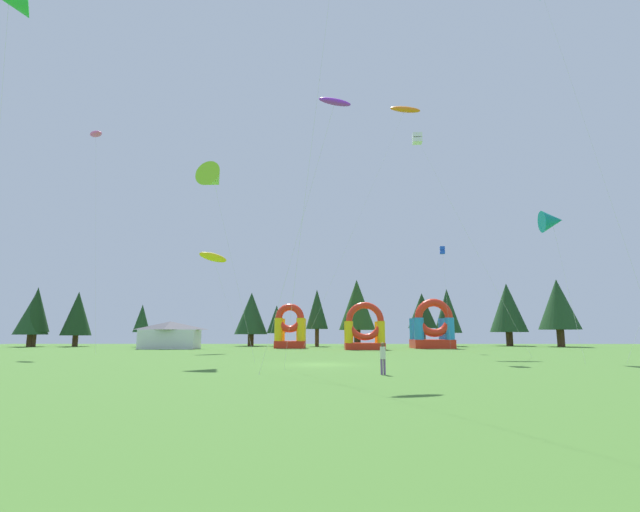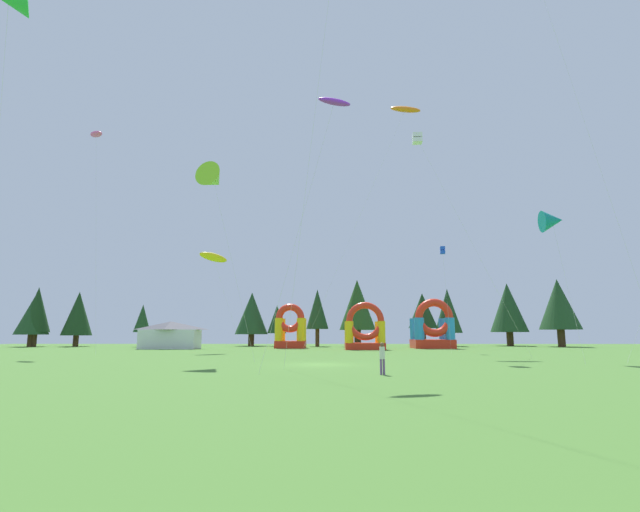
# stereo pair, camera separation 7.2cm
# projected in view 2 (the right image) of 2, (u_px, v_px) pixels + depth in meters

# --- Properties ---
(ground_plane) EXTENTS (120.00, 120.00, 0.00)m
(ground_plane) POSITION_uv_depth(u_px,v_px,m) (318.00, 365.00, 30.11)
(ground_plane) COLOR #47752D
(kite_white_box) EXTENTS (9.28, 1.13, 20.19)m
(kite_white_box) POSITION_uv_depth(u_px,v_px,m) (417.00, 139.00, 42.93)
(kite_white_box) COLOR white
(kite_white_box) RESTS_ON ground_plane
(kite_purple_parafoil) EXTENTS (4.86, 1.94, 15.30)m
(kite_purple_parafoil) POSITION_uv_depth(u_px,v_px,m) (334.00, 102.00, 26.38)
(kite_purple_parafoil) COLOR purple
(kite_purple_parafoil) RESTS_ON ground_plane
(kite_blue_box) EXTENTS (0.71, 3.69, 11.60)m
(kite_blue_box) POSITION_uv_depth(u_px,v_px,m) (443.00, 251.00, 52.03)
(kite_blue_box) COLOR blue
(kite_blue_box) RESTS_ON ground_plane
(kite_orange_parafoil) EXTENTS (13.93, 2.72, 28.75)m
(kite_orange_parafoil) POSITION_uv_depth(u_px,v_px,m) (405.00, 110.00, 54.49)
(kite_orange_parafoil) COLOR orange
(kite_orange_parafoil) RESTS_ON ground_plane
(kite_pink_parafoil) EXTENTS (4.30, 3.71, 23.93)m
(kite_pink_parafoil) POSITION_uv_depth(u_px,v_px,m) (96.00, 134.00, 50.79)
(kite_pink_parafoil) COLOR #EA599E
(kite_pink_parafoil) RESTS_ON ground_plane
(kite_teal_delta) EXTENTS (1.81, 4.52, 11.49)m
(kite_teal_delta) POSITION_uv_depth(u_px,v_px,m) (552.00, 221.00, 36.00)
(kite_teal_delta) COLOR #0C7F7A
(kite_teal_delta) RESTS_ON ground_plane
(kite_lime_delta) EXTENTS (4.98, 2.70, 14.95)m
(kite_lime_delta) POSITION_uv_depth(u_px,v_px,m) (213.00, 179.00, 35.96)
(kite_lime_delta) COLOR #8CD826
(kite_lime_delta) RESTS_ON ground_plane
(kite_yellow_parafoil) EXTENTS (4.75, 4.24, 11.17)m
(kite_yellow_parafoil) POSITION_uv_depth(u_px,v_px,m) (213.00, 257.00, 51.93)
(kite_yellow_parafoil) COLOR yellow
(kite_yellow_parafoil) RESTS_ON ground_plane
(person_far_side) EXTENTS (0.32, 0.32, 1.55)m
(person_far_side) POSITION_uv_depth(u_px,v_px,m) (382.00, 355.00, 22.80)
(person_far_side) COLOR #724C8C
(person_far_side) RESTS_ON ground_plane
(inflatable_red_slide) EXTENTS (4.90, 3.55, 5.84)m
(inflatable_red_slide) POSITION_uv_depth(u_px,v_px,m) (365.00, 332.00, 57.94)
(inflatable_red_slide) COLOR red
(inflatable_red_slide) RESTS_ON ground_plane
(inflatable_orange_dome) EXTENTS (5.34, 4.65, 6.60)m
(inflatable_orange_dome) POSITION_uv_depth(u_px,v_px,m) (433.00, 331.00, 62.83)
(inflatable_orange_dome) COLOR red
(inflatable_orange_dome) RESTS_ON ground_plane
(inflatable_yellow_castle) EXTENTS (4.14, 4.43, 6.00)m
(inflatable_yellow_castle) POSITION_uv_depth(u_px,v_px,m) (291.00, 332.00, 64.07)
(inflatable_yellow_castle) COLOR red
(inflatable_yellow_castle) RESTS_ON ground_plane
(festival_tent) EXTENTS (7.19, 3.88, 3.54)m
(festival_tent) POSITION_uv_depth(u_px,v_px,m) (170.00, 335.00, 60.92)
(festival_tent) COLOR silver
(festival_tent) RESTS_ON ground_plane
(tree_row_0) EXTENTS (4.79, 4.79, 7.52)m
(tree_row_0) POSITION_uv_depth(u_px,v_px,m) (33.00, 316.00, 70.89)
(tree_row_0) COLOR #4C331E
(tree_row_0) RESTS_ON ground_plane
(tree_row_1) EXTENTS (4.08, 4.08, 9.03)m
(tree_row_1) POSITION_uv_depth(u_px,v_px,m) (37.00, 310.00, 71.19)
(tree_row_1) COLOR #4C331E
(tree_row_1) RESTS_ON ground_plane
(tree_row_2) EXTENTS (4.47, 4.47, 8.41)m
(tree_row_2) POSITION_uv_depth(u_px,v_px,m) (78.00, 314.00, 72.08)
(tree_row_2) COLOR #4C331E
(tree_row_2) RESTS_ON ground_plane
(tree_row_3) EXTENTS (2.49, 2.49, 6.34)m
(tree_row_3) POSITION_uv_depth(u_px,v_px,m) (142.00, 319.00, 70.59)
(tree_row_3) COLOR #4C331E
(tree_row_3) RESTS_ON ground_plane
(tree_row_4) EXTENTS (5.25, 5.25, 8.51)m
(tree_row_4) POSITION_uv_depth(u_px,v_px,m) (252.00, 313.00, 74.84)
(tree_row_4) COLOR #4C331E
(tree_row_4) RESTS_ON ground_plane
(tree_row_5) EXTENTS (3.07, 3.07, 6.46)m
(tree_row_5) POSITION_uv_depth(u_px,v_px,m) (277.00, 319.00, 74.29)
(tree_row_5) COLOR #4C331E
(tree_row_5) RESTS_ON ground_plane
(tree_row_6) EXTENTS (3.44, 3.44, 8.80)m
(tree_row_6) POSITION_uv_depth(u_px,v_px,m) (317.00, 309.00, 72.46)
(tree_row_6) COLOR #4C331E
(tree_row_6) RESTS_ON ground_plane
(tree_row_7) EXTENTS (5.51, 5.51, 10.14)m
(tree_row_7) POSITION_uv_depth(u_px,v_px,m) (357.00, 305.00, 71.11)
(tree_row_7) COLOR #4C331E
(tree_row_7) RESTS_ON ground_plane
(tree_row_8) EXTENTS (4.42, 4.42, 8.17)m
(tree_row_8) POSITION_uv_depth(u_px,v_px,m) (423.00, 311.00, 72.09)
(tree_row_8) COLOR #4C331E
(tree_row_8) RESTS_ON ground_plane
(tree_row_9) EXTENTS (4.26, 4.26, 9.00)m
(tree_row_9) POSITION_uv_depth(u_px,v_px,m) (448.00, 311.00, 73.78)
(tree_row_9) COLOR #4C331E
(tree_row_9) RESTS_ON ground_plane
(tree_row_10) EXTENTS (5.91, 5.91, 10.12)m
(tree_row_10) POSITION_uv_depth(u_px,v_px,m) (508.00, 308.00, 75.94)
(tree_row_10) COLOR #4C331E
(tree_row_10) RESTS_ON ground_plane
(tree_row_11) EXTENTS (6.00, 6.00, 10.20)m
(tree_row_11) POSITION_uv_depth(u_px,v_px,m) (559.00, 304.00, 70.76)
(tree_row_11) COLOR #4C331E
(tree_row_11) RESTS_ON ground_plane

